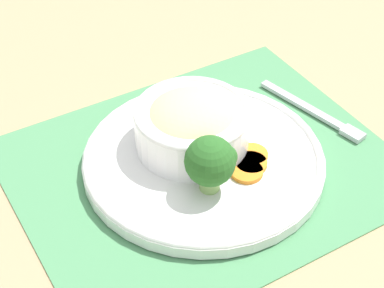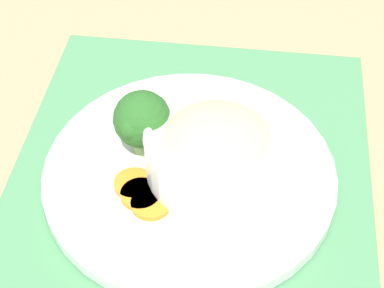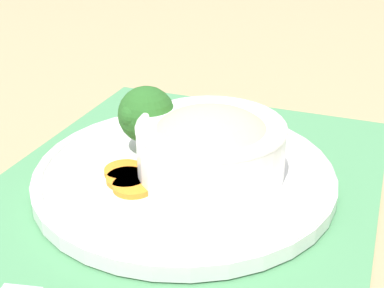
{
  "view_description": "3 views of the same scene",
  "coord_description": "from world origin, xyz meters",
  "views": [
    {
      "loc": [
        0.34,
        0.52,
        0.58
      ],
      "look_at": [
        0.02,
        0.0,
        0.05
      ],
      "focal_mm": 60.0,
      "sensor_mm": 36.0,
      "label": 1
    },
    {
      "loc": [
        -0.46,
        -0.05,
        0.54
      ],
      "look_at": [
        0.02,
        -0.0,
        0.04
      ],
      "focal_mm": 60.0,
      "sensor_mm": 36.0,
      "label": 2
    },
    {
      "loc": [
        -0.46,
        -0.18,
        0.3
      ],
      "look_at": [
        0.01,
        -0.01,
        0.05
      ],
      "focal_mm": 50.0,
      "sensor_mm": 36.0,
      "label": 3
    }
  ],
  "objects": [
    {
      "name": "placemat",
      "position": [
        0.0,
        0.0,
        0.0
      ],
      "size": [
        0.49,
        0.41,
        0.0
      ],
      "color": "#4C8C59",
      "rests_on": "ground_plane"
    },
    {
      "name": "carrot_slice_middle",
      "position": [
        -0.04,
        0.05,
        0.02
      ],
      "size": [
        0.04,
        0.04,
        0.01
      ],
      "color": "orange",
      "rests_on": "plate"
    },
    {
      "name": "carrot_slice_near",
      "position": [
        -0.03,
        0.06,
        0.02
      ],
      "size": [
        0.04,
        0.04,
        0.01
      ],
      "color": "orange",
      "rests_on": "plate"
    },
    {
      "name": "plate",
      "position": [
        0.0,
        0.0,
        0.02
      ],
      "size": [
        0.32,
        0.32,
        0.02
      ],
      "color": "white",
      "rests_on": "placemat"
    },
    {
      "name": "ground_plane",
      "position": [
        0.0,
        0.0,
        0.0
      ],
      "size": [
        4.0,
        4.0,
        0.0
      ],
      "primitive_type": "plane",
      "color": "tan"
    },
    {
      "name": "bowl",
      "position": [
        0.0,
        -0.03,
        0.06
      ],
      "size": [
        0.15,
        0.15,
        0.07
      ],
      "color": "white",
      "rests_on": "plate"
    },
    {
      "name": "carrot_slice_far",
      "position": [
        -0.05,
        0.03,
        0.02
      ],
      "size": [
        0.04,
        0.04,
        0.01
      ],
      "color": "orange",
      "rests_on": "plate"
    },
    {
      "name": "broccoli_floret",
      "position": [
        0.02,
        0.05,
        0.06
      ],
      "size": [
        0.06,
        0.06,
        0.08
      ],
      "color": "#84AD5B",
      "rests_on": "plate"
    }
  ]
}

